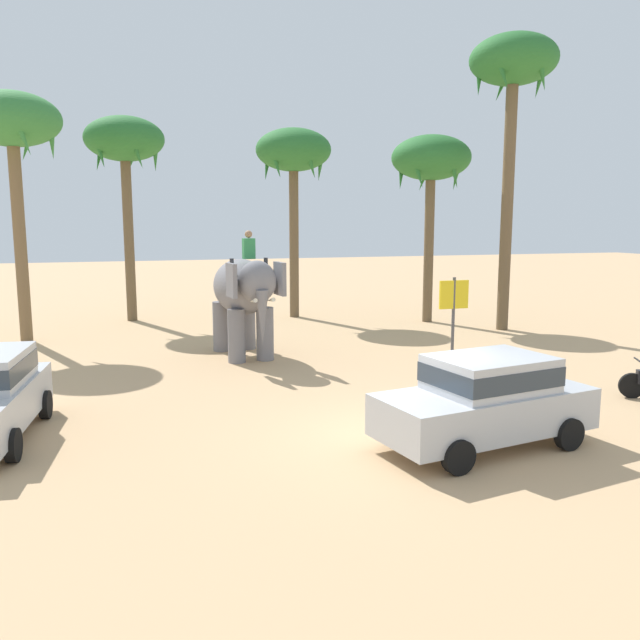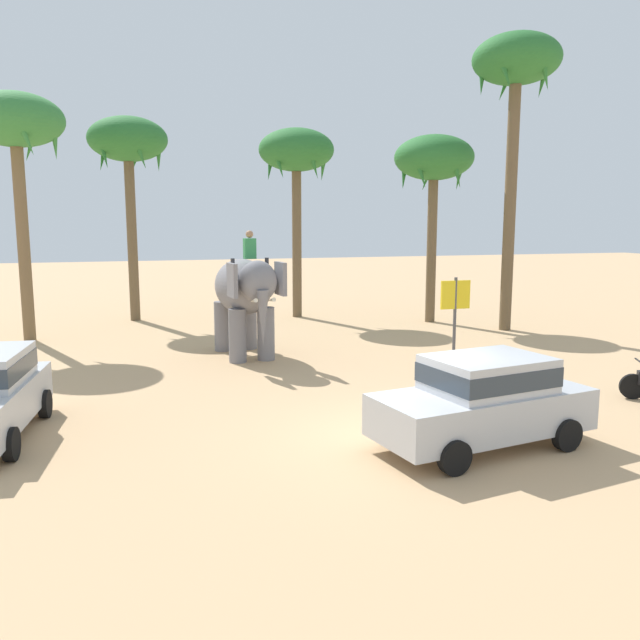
{
  "view_description": "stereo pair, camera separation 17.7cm",
  "coord_description": "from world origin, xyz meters",
  "views": [
    {
      "loc": [
        -5.16,
        -10.77,
        4.13
      ],
      "look_at": [
        -0.13,
        4.89,
        1.6
      ],
      "focal_mm": 35.92,
      "sensor_mm": 36.0,
      "label": 1
    },
    {
      "loc": [
        -4.99,
        -10.83,
        4.13
      ],
      "look_at": [
        -0.13,
        4.89,
        1.6
      ],
      "focal_mm": 35.92,
      "sensor_mm": 36.0,
      "label": 2
    }
  ],
  "objects": [
    {
      "name": "palm_tree_left_of_road",
      "position": [
        -8.19,
        13.25,
        7.25
      ],
      "size": [
        3.2,
        3.2,
        8.4
      ],
      "color": "brown",
      "rests_on": "ground"
    },
    {
      "name": "palm_tree_behind_elephant",
      "position": [
        7.2,
        13.05,
        6.49
      ],
      "size": [
        3.2,
        3.2,
        7.59
      ],
      "color": "brown",
      "rests_on": "ground"
    },
    {
      "name": "palm_tree_near_hut",
      "position": [
        9.05,
        10.36,
        9.51
      ],
      "size": [
        3.2,
        3.2,
        10.88
      ],
      "color": "brown",
      "rests_on": "ground"
    },
    {
      "name": "palm_tree_leaning_seaward",
      "position": [
        -4.54,
        17.1,
        7.21
      ],
      "size": [
        3.2,
        3.2,
        8.36
      ],
      "color": "brown",
      "rests_on": "ground"
    },
    {
      "name": "ground_plane",
      "position": [
        0.0,
        0.0,
        0.0
      ],
      "size": [
        120.0,
        120.0,
        0.0
      ],
      "primitive_type": "plane",
      "color": "tan"
    },
    {
      "name": "palm_tree_far_back",
      "position": [
        2.28,
        16.07,
        6.91
      ],
      "size": [
        3.2,
        3.2,
        8.04
      ],
      "color": "brown",
      "rests_on": "ground"
    },
    {
      "name": "car_sedan_foreground",
      "position": [
        1.25,
        -0.85,
        0.93
      ],
      "size": [
        4.32,
        2.35,
        1.7
      ],
      "color": "#B7BABF",
      "rests_on": "ground"
    },
    {
      "name": "signboard_yellow",
      "position": [
        5.04,
        7.1,
        1.69
      ],
      "size": [
        1.0,
        0.1,
        2.4
      ],
      "color": "#4C4C51",
      "rests_on": "ground"
    },
    {
      "name": "elephant_with_mahout",
      "position": [
        -1.44,
        8.39,
        1.99
      ],
      "size": [
        1.88,
        3.94,
        3.88
      ],
      "color": "slate",
      "rests_on": "ground"
    }
  ]
}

